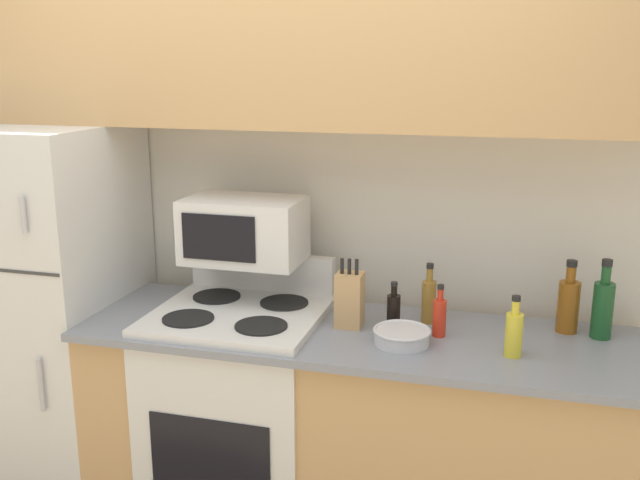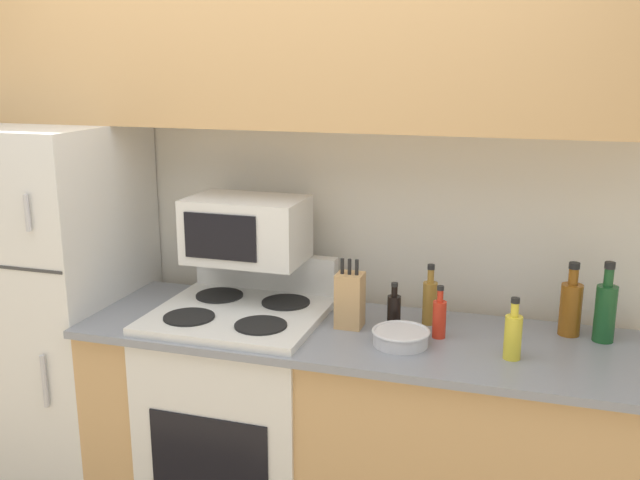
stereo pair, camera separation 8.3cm
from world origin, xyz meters
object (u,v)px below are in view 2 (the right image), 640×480
(bottle_wine_green, at_px, (605,310))
(bottle_vinegar, at_px, (430,301))
(microwave, at_px, (246,229))
(bowl, at_px, (401,337))
(refrigerator, at_px, (52,307))
(bottle_whiskey, at_px, (571,307))
(stove, at_px, (242,411))
(knife_block, at_px, (350,300))
(bottle_hot_sauce, at_px, (439,317))
(bottle_cooking_spray, at_px, (513,335))
(bottle_soy_sauce, at_px, (394,310))

(bottle_wine_green, relative_size, bottle_vinegar, 1.25)
(microwave, height_order, bowl, microwave)
(refrigerator, distance_m, bottle_whiskey, 2.21)
(stove, distance_m, bottle_vinegar, 0.91)
(knife_block, bearing_deg, bowl, -28.58)
(knife_block, height_order, bottle_vinegar, knife_block)
(stove, height_order, microwave, microwave)
(bottle_hot_sauce, height_order, bottle_vinegar, bottle_vinegar)
(knife_block, bearing_deg, bottle_cooking_spray, -11.85)
(bottle_wine_green, bearing_deg, stove, -172.96)
(knife_block, xyz_separation_m, bottle_soy_sauce, (0.16, 0.04, -0.04))
(knife_block, relative_size, bottle_soy_sauce, 1.52)
(stove, xyz_separation_m, bottle_vinegar, (0.74, 0.16, 0.51))
(bottle_hot_sauce, bearing_deg, knife_block, 178.43)
(refrigerator, height_order, microwave, refrigerator)
(bowl, bearing_deg, bottle_soy_sauce, 110.02)
(bottle_soy_sauce, bearing_deg, bottle_vinegar, 33.55)
(bottle_hot_sauce, distance_m, bottle_vinegar, 0.15)
(bottle_whiskey, bearing_deg, refrigerator, -176.20)
(stove, xyz_separation_m, bottle_wine_green, (1.37, 0.17, 0.53))
(refrigerator, distance_m, bowl, 1.62)
(knife_block, bearing_deg, stove, -175.75)
(bottle_whiskey, bearing_deg, bottle_cooking_spray, -123.32)
(refrigerator, xyz_separation_m, stove, (0.94, -0.05, -0.34))
(bottle_vinegar, distance_m, bottle_soy_sauce, 0.15)
(refrigerator, distance_m, bottle_cooking_spray, 2.01)
(microwave, relative_size, bottle_wine_green, 1.59)
(knife_block, height_order, bottle_whiskey, bottle_whiskey)
(refrigerator, relative_size, bottle_cooking_spray, 7.39)
(refrigerator, distance_m, bottle_wine_green, 2.32)
(knife_block, distance_m, bottle_whiskey, 0.82)
(bowl, height_order, bottle_soy_sauce, bottle_soy_sauce)
(refrigerator, bearing_deg, bottle_cooking_spray, -4.24)
(stove, distance_m, bottle_hot_sauce, 0.93)
(bowl, distance_m, bottle_vinegar, 0.26)
(bottle_hot_sauce, xyz_separation_m, bottle_wine_green, (0.58, 0.15, 0.04))
(refrigerator, relative_size, microwave, 3.41)
(refrigerator, xyz_separation_m, knife_block, (1.39, -0.02, 0.18))
(knife_block, relative_size, bottle_hot_sauce, 1.37)
(stove, xyz_separation_m, microwave, (-0.03, 0.15, 0.74))
(microwave, xyz_separation_m, bottle_wine_green, (1.40, 0.02, -0.21))
(knife_block, height_order, bottle_soy_sauce, knife_block)
(microwave, bearing_deg, refrigerator, -173.92)
(bottle_wine_green, height_order, bottle_soy_sauce, bottle_wine_green)
(microwave, height_order, bottle_wine_green, microwave)
(microwave, xyz_separation_m, bottle_soy_sauce, (0.64, -0.08, -0.26))
(bowl, height_order, bottle_wine_green, bottle_wine_green)
(bottle_vinegar, relative_size, bottle_soy_sauce, 1.33)
(stove, xyz_separation_m, bottle_soy_sauce, (0.61, 0.07, 0.48))
(refrigerator, bearing_deg, stove, -3.22)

